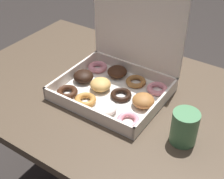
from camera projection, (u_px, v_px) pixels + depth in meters
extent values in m
cube|color=#4C3D2D|center=(130.00, 102.00, 1.08)|extent=(1.28, 0.74, 0.03)
cylinder|color=#4C3D2D|center=(68.00, 88.00, 1.79)|extent=(0.06, 0.06, 0.72)
cube|color=silver|center=(112.00, 94.00, 1.09)|extent=(0.36, 0.30, 0.01)
cube|color=silver|center=(86.00, 111.00, 0.98)|extent=(0.36, 0.01, 0.04)
cube|color=silver|center=(134.00, 69.00, 1.18)|extent=(0.36, 0.01, 0.04)
cube|color=silver|center=(73.00, 73.00, 1.16)|extent=(0.01, 0.30, 0.04)
cube|color=silver|center=(157.00, 106.00, 1.00)|extent=(0.01, 0.30, 0.04)
cube|color=silver|center=(137.00, 28.00, 1.09)|extent=(0.36, 0.01, 0.29)
torus|color=#381E11|center=(67.00, 92.00, 1.08)|extent=(0.07, 0.07, 0.02)
torus|color=#B77A38|center=(85.00, 100.00, 1.04)|extent=(0.07, 0.07, 0.02)
ellipsoid|color=white|center=(106.00, 108.00, 1.00)|extent=(0.07, 0.07, 0.03)
torus|color=pink|center=(128.00, 120.00, 0.96)|extent=(0.07, 0.07, 0.02)
ellipsoid|color=black|center=(83.00, 76.00, 1.14)|extent=(0.07, 0.07, 0.04)
ellipsoid|color=tan|center=(101.00, 84.00, 1.10)|extent=(0.07, 0.07, 0.04)
torus|color=black|center=(121.00, 95.00, 1.07)|extent=(0.07, 0.07, 0.02)
ellipsoid|color=#9E6633|center=(143.00, 101.00, 1.02)|extent=(0.07, 0.07, 0.04)
torus|color=pink|center=(98.00, 67.00, 1.21)|extent=(0.07, 0.07, 0.02)
ellipsoid|color=#381E11|center=(117.00, 72.00, 1.17)|extent=(0.07, 0.07, 0.04)
torus|color=#9E6633|center=(136.00, 82.00, 1.13)|extent=(0.07, 0.07, 0.02)
torus|color=pink|center=(157.00, 89.00, 1.10)|extent=(0.07, 0.07, 0.02)
cylinder|color=#4C8456|center=(184.00, 127.00, 0.89)|extent=(0.08, 0.08, 0.10)
cylinder|color=black|center=(187.00, 115.00, 0.86)|extent=(0.06, 0.06, 0.01)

